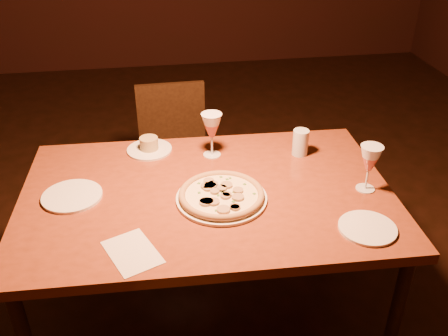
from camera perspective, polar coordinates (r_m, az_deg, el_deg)
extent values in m
plane|color=black|center=(2.40, -7.37, -17.08)|extent=(7.00, 7.00, 0.00)
cube|color=brown|center=(1.88, -1.95, -3.19)|extent=(1.42, 0.94, 0.04)
cylinder|color=black|center=(2.46, -17.60, -6.21)|extent=(0.05, 0.05, 0.70)
cylinder|color=black|center=(1.99, 18.70, -16.91)|extent=(0.05, 0.05, 0.70)
cylinder|color=black|center=(2.52, 11.86, -4.23)|extent=(0.05, 0.05, 0.70)
cube|color=black|center=(2.76, -5.51, 0.96)|extent=(0.39, 0.39, 0.04)
cube|color=black|center=(2.83, -6.05, 6.20)|extent=(0.38, 0.04, 0.36)
cylinder|color=black|center=(2.74, -8.17, -4.74)|extent=(0.03, 0.03, 0.39)
cylinder|color=black|center=(3.00, -8.50, -1.37)|extent=(0.03, 0.03, 0.39)
cylinder|color=black|center=(2.76, -1.81, -4.12)|extent=(0.03, 0.03, 0.39)
cylinder|color=black|center=(3.01, -2.70, -0.83)|extent=(0.03, 0.03, 0.39)
cylinder|color=white|center=(1.82, -0.28, -3.48)|extent=(0.33, 0.33, 0.01)
cylinder|color=#FEE8AF|center=(1.82, -0.28, -3.17)|extent=(0.30, 0.30, 0.01)
torus|color=tan|center=(1.81, -0.28, -3.01)|extent=(0.31, 0.31, 0.02)
cylinder|color=white|center=(2.16, -8.51, 2.10)|extent=(0.19, 0.19, 0.01)
cylinder|color=#9F8A5A|center=(2.15, -8.58, 2.81)|extent=(0.08, 0.08, 0.05)
cylinder|color=silver|center=(2.11, 8.73, 2.91)|extent=(0.07, 0.07, 0.11)
cylinder|color=white|center=(1.92, -16.97, -3.09)|extent=(0.22, 0.22, 0.01)
cylinder|color=white|center=(1.75, 16.08, -6.61)|extent=(0.19, 0.19, 0.01)
cube|color=beige|center=(1.62, -10.43, -9.44)|extent=(0.21, 0.24, 0.00)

